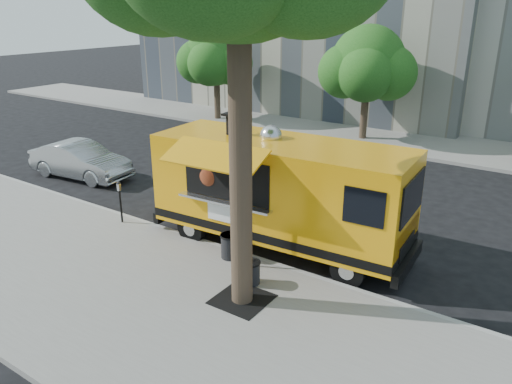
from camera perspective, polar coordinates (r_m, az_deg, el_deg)
ground at (r=15.04m, az=-3.44°, el=-4.84°), size 120.00×120.00×0.00m
sidewalk at (r=12.46m, az=-14.88°, el=-10.92°), size 60.00×6.00×0.15m
curb at (r=14.35m, az=-5.71°, el=-5.88°), size 60.00×0.14×0.16m
far_sidewalk at (r=26.40m, az=14.72°, el=5.92°), size 60.00×5.00×0.15m
tree_well at (r=11.63m, az=-1.59°, el=-12.16°), size 1.20×1.20×0.02m
far_tree_a at (r=29.56m, az=-4.59°, el=15.31°), size 3.42×3.42×5.36m
far_tree_b at (r=25.35m, az=12.68°, el=14.17°), size 3.60×3.60×5.50m
sign_post at (r=12.30m, az=-2.26°, el=-1.37°), size 0.28×0.06×3.00m
parking_meter at (r=15.70m, az=-15.29°, el=-0.56°), size 0.11×0.11×1.33m
food_truck at (r=13.60m, az=2.61°, el=0.18°), size 7.47×3.72×3.64m
sedan at (r=20.89m, az=-19.43°, el=3.42°), size 4.42×1.95×1.41m
trash_bin_left at (r=12.10m, az=-0.61°, el=-9.08°), size 0.48×0.48×0.58m
trash_bin_right at (r=13.26m, az=-2.94°, el=-6.08°), size 0.55×0.55×0.66m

